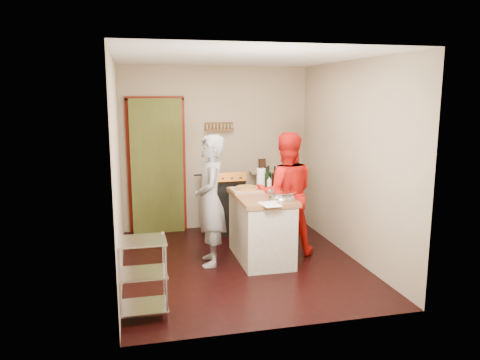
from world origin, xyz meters
name	(u,v)px	position (x,y,z in m)	size (l,w,h in m)	color
floor	(241,263)	(0.00, 0.00, 0.00)	(3.50, 3.50, 0.00)	black
back_wall	(176,160)	(-0.64, 1.78, 1.13)	(3.00, 0.44, 2.60)	tan
left_wall	(117,169)	(-1.50, 0.00, 1.30)	(0.04, 3.50, 2.60)	tan
right_wall	(351,160)	(1.50, 0.00, 1.30)	(0.04, 3.50, 2.60)	tan
ceiling	(241,57)	(0.00, 0.00, 2.61)	(3.00, 3.50, 0.02)	white
stove	(223,204)	(0.05, 1.42, 0.45)	(0.60, 0.63, 1.00)	black
wire_shelving	(142,274)	(-1.28, -1.20, 0.44)	(0.48, 0.40, 0.80)	silver
island	(261,225)	(0.30, 0.10, 0.47)	(0.69, 1.29, 1.19)	beige
person_stripe	(210,201)	(-0.38, 0.08, 0.84)	(0.61, 0.40, 1.67)	#B4B4B9
person_red	(286,194)	(0.68, 0.25, 0.84)	(0.81, 0.63, 1.67)	red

